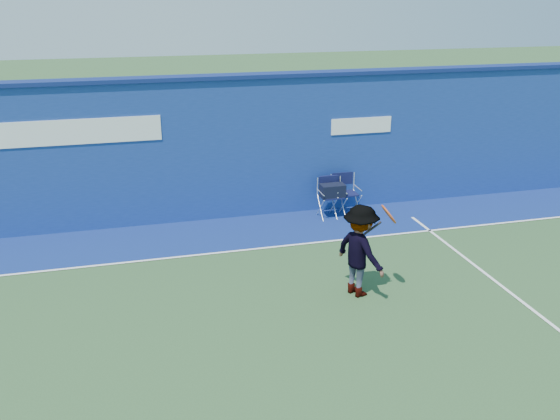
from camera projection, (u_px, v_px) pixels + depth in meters
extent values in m
plane|color=#2D4E29|center=(249.00, 345.00, 8.36)|extent=(80.00, 80.00, 0.00)
cube|color=navy|center=(198.00, 151.00, 12.55)|extent=(24.00, 0.40, 3.00)
cube|color=navy|center=(194.00, 78.00, 12.02)|extent=(24.00, 0.50, 0.08)
cube|color=white|center=(43.00, 134.00, 11.45)|extent=(4.50, 0.02, 0.50)
cube|color=white|center=(361.00, 126.00, 13.07)|extent=(1.40, 0.02, 0.35)
cube|color=navy|center=(208.00, 236.00, 12.08)|extent=(24.00, 1.80, 0.01)
cube|color=white|center=(215.00, 253.00, 11.26)|extent=(24.00, 0.06, 0.01)
cube|color=#10133B|center=(332.00, 197.00, 12.93)|extent=(0.46, 0.39, 0.03)
cube|color=silver|center=(329.00, 185.00, 13.07)|extent=(0.52, 0.02, 0.38)
cube|color=#10133B|center=(329.00, 182.00, 13.04)|extent=(0.46, 0.02, 0.27)
cube|color=black|center=(333.00, 191.00, 12.85)|extent=(0.52, 0.30, 0.29)
cube|color=#10133B|center=(329.00, 180.00, 13.03)|extent=(0.38, 0.06, 0.21)
cube|color=#10133B|center=(346.00, 194.00, 13.05)|extent=(0.48, 0.40, 0.03)
cube|color=silver|center=(342.00, 182.00, 13.20)|extent=(0.55, 0.02, 0.40)
cube|color=#10133B|center=(343.00, 179.00, 13.17)|extent=(0.48, 0.03, 0.28)
cylinder|color=white|center=(361.00, 211.00, 13.15)|extent=(0.07, 0.07, 0.22)
imported|color=#EA4738|center=(360.00, 251.00, 9.52)|extent=(0.90, 1.14, 1.54)
torus|color=#BB4019|center=(389.00, 214.00, 9.29)|extent=(0.28, 0.39, 0.32)
cylinder|color=gray|center=(389.00, 214.00, 9.29)|extent=(0.22, 0.33, 0.25)
cylinder|color=black|center=(372.00, 228.00, 9.27)|extent=(0.30, 0.06, 0.23)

